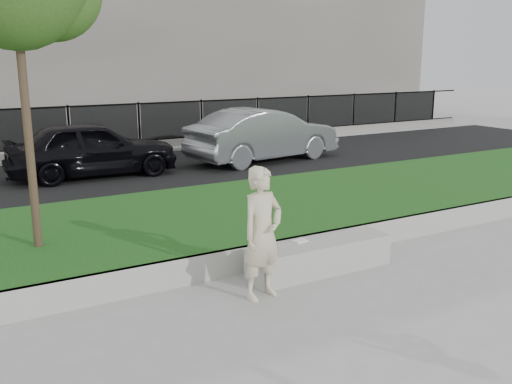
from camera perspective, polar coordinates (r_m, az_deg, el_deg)
ground at (r=7.79m, az=6.20°, el=-9.72°), size 90.00×90.00×0.00m
grass_bank at (r=10.15m, az=-3.76°, el=-2.91°), size 34.00×4.00×0.40m
grass_kerb at (r=8.52m, az=2.11°, el=-6.14°), size 34.00×0.08×0.40m
street at (r=15.19m, az=-12.95°, el=1.59°), size 34.00×7.00×0.04m
far_pavement at (r=19.47m, az=-16.89°, el=4.03°), size 34.00×3.00×0.12m
iron_fence at (r=18.43m, az=-16.27°, el=5.09°), size 32.00×0.30×1.50m
building_facade at (r=26.18m, az=-21.36°, el=16.84°), size 34.00×10.00×10.00m
stone_bench at (r=8.35m, az=6.40°, el=-6.42°), size 2.21×0.55×0.45m
man at (r=7.24m, az=0.63°, el=-4.15°), size 0.71×0.55×1.73m
book at (r=8.25m, az=4.40°, el=-4.89°), size 0.22×0.18×0.02m
car_dark at (r=15.11m, az=-16.07°, el=4.20°), size 4.28×1.83×1.44m
car_silver at (r=16.75m, az=0.80°, el=5.75°), size 4.85×2.33×1.54m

